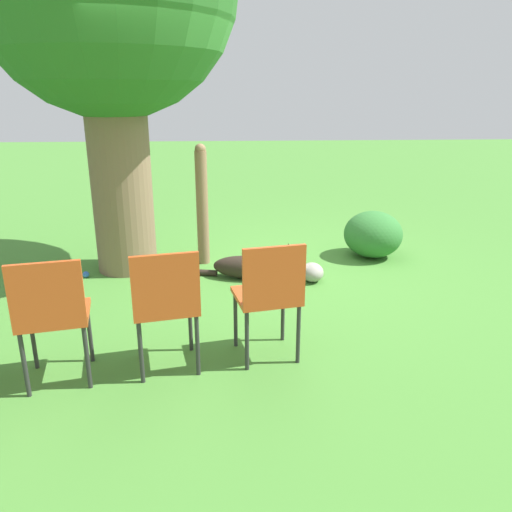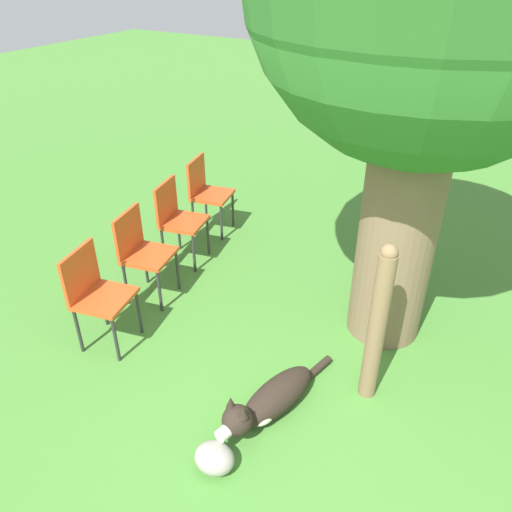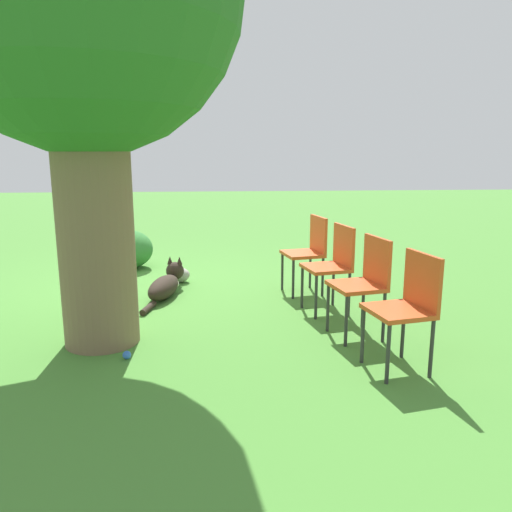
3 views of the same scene
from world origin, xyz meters
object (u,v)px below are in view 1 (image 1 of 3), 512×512
Objects in this scene: dog at (256,267)px; fence_post at (202,205)px; red_chair_1 at (166,301)px; tennis_ball at (86,274)px; red_chair_0 at (269,292)px; red_chair_2 at (52,311)px.

dog is 0.97m from fence_post.
dog is 1.96m from red_chair_1.
tennis_ball is at bearing -171.15° from dog.
fence_post is 2.36m from red_chair_1.
red_chair_0 is (-1.66, 0.00, 0.40)m from dog.
fence_post is at bearing -30.92° from red_chair_2.
tennis_ball is at bearing 33.25° from red_chair_0.
fence_post is 19.85× the size of tennis_ball.
red_chair_1 is at bearing 88.00° from red_chair_0.
dog is at bearing -11.67° from red_chair_0.
fence_post is 1.49× the size of red_chair_2.
red_chair_2 is (-0.12, 0.71, 0.00)m from red_chair_1.
red_chair_0 and red_chair_1 have the same top height.
dog reaches higher than tennis_ball.
red_chair_1 is (-1.78, 0.72, 0.40)m from dog.
dog is 1.81m from tennis_ball.
fence_post is at bearing 2.60° from red_chair_0.
fence_post is 1.49× the size of red_chair_0.
red_chair_1 is (-2.35, 0.15, -0.14)m from fence_post.
fence_post reaches higher than red_chair_0.
tennis_ball is at bearing -1.39° from red_chair_2.
red_chair_0 reaches higher than dog.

